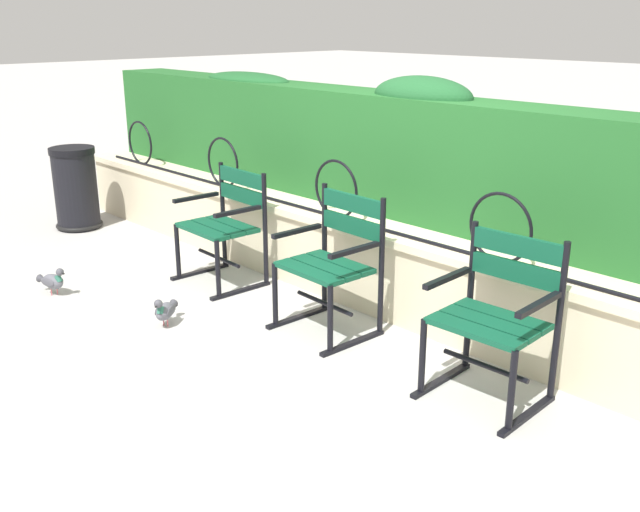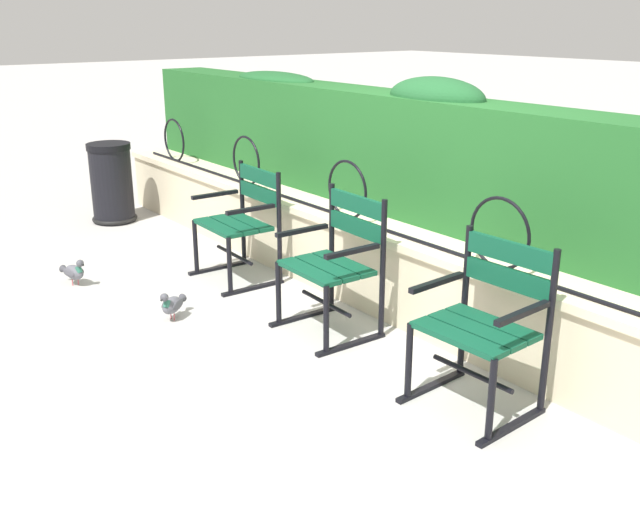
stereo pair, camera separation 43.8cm
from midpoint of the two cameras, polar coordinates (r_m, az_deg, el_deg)
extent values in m
plane|color=#B7B5AF|center=(4.54, -3.57, -6.88)|extent=(60.00, 60.00, 0.00)
cube|color=beige|center=(4.91, 3.14, -1.49)|extent=(7.85, 0.35, 0.53)
cube|color=beige|center=(4.82, 3.20, 1.78)|extent=(7.85, 0.41, 0.05)
cylinder|color=black|center=(4.76, 2.59, 2.03)|extent=(7.30, 0.02, 0.02)
torus|color=black|center=(7.22, -15.82, 8.62)|extent=(0.42, 0.02, 0.42)
torus|color=black|center=(6.07, -9.81, 7.32)|extent=(0.42, 0.02, 0.42)
torus|color=black|center=(5.03, -1.23, 5.30)|extent=(0.42, 0.02, 0.42)
torus|color=black|center=(4.17, 11.23, 2.15)|extent=(0.42, 0.02, 0.42)
cube|color=#236028|center=(5.00, 6.49, 7.57)|extent=(7.69, 0.45, 0.84)
ellipsoid|color=#1F592A|center=(6.46, -7.80, 13.72)|extent=(1.01, 0.41, 0.13)
ellipsoid|color=#1E542A|center=(5.02, 5.60, 12.50)|extent=(0.80, 0.41, 0.28)
cube|color=#0F4C33|center=(5.40, -11.70, 1.94)|extent=(0.56, 0.15, 0.03)
cube|color=#0F4C33|center=(5.46, -10.46, 2.21)|extent=(0.56, 0.15, 0.03)
cube|color=#0F4C33|center=(5.53, -9.25, 2.48)|extent=(0.56, 0.15, 0.03)
cube|color=#0F4C33|center=(5.50, -8.52, 6.16)|extent=(0.56, 0.05, 0.11)
cube|color=#0F4C33|center=(5.53, -8.46, 4.79)|extent=(0.56, 0.05, 0.11)
cylinder|color=black|center=(5.36, -6.72, 1.99)|extent=(0.04, 0.04, 0.86)
cylinder|color=black|center=(5.21, -10.51, -1.14)|extent=(0.04, 0.04, 0.44)
cube|color=black|center=(5.37, -8.65, -2.79)|extent=(0.06, 0.52, 0.02)
cube|color=black|center=(5.19, -8.97, 3.49)|extent=(0.05, 0.40, 0.03)
cylinder|color=black|center=(5.81, -9.86, 3.15)|extent=(0.04, 0.04, 0.86)
cylinder|color=black|center=(5.67, -13.43, 0.29)|extent=(0.04, 0.04, 0.44)
cube|color=black|center=(5.82, -11.64, -1.27)|extent=(0.06, 0.52, 0.02)
cube|color=black|center=(5.65, -12.04, 4.55)|extent=(0.05, 0.40, 0.03)
cylinder|color=black|center=(5.53, -10.32, -0.19)|extent=(0.53, 0.05, 0.03)
cube|color=#0F4C33|center=(4.43, -3.80, -1.35)|extent=(0.54, 0.14, 0.03)
cube|color=#0F4C33|center=(4.51, -2.44, -0.96)|extent=(0.54, 0.14, 0.03)
cube|color=#0F4C33|center=(4.59, -1.11, -0.59)|extent=(0.54, 0.14, 0.03)
cube|color=#0F4C33|center=(4.55, -0.15, 4.18)|extent=(0.54, 0.05, 0.11)
cube|color=#0F4C33|center=(4.59, -0.14, 2.40)|extent=(0.54, 0.05, 0.11)
cylinder|color=black|center=(4.47, 2.12, -1.02)|extent=(0.04, 0.04, 0.90)
cylinder|color=black|center=(4.29, -2.11, -5.19)|extent=(0.04, 0.04, 0.44)
cube|color=black|center=(4.48, -0.19, -6.98)|extent=(0.06, 0.52, 0.02)
cube|color=black|center=(4.26, -0.20, 0.42)|extent=(0.05, 0.40, 0.03)
cylinder|color=black|center=(4.85, -2.23, 0.56)|extent=(0.04, 0.04, 0.90)
cylinder|color=black|center=(4.68, -6.27, -3.19)|extent=(0.04, 0.04, 0.44)
cube|color=black|center=(4.86, -4.36, -4.94)|extent=(0.06, 0.52, 0.02)
cube|color=black|center=(4.66, -4.54, 1.95)|extent=(0.05, 0.40, 0.03)
cylinder|color=black|center=(4.60, -2.39, -3.81)|extent=(0.51, 0.04, 0.03)
cube|color=#0F4C33|center=(3.65, 8.76, -6.00)|extent=(0.54, 0.15, 0.03)
cube|color=#0F4C33|center=(3.75, 9.99, -5.36)|extent=(0.54, 0.15, 0.03)
cube|color=#0F4C33|center=(3.86, 11.14, -4.75)|extent=(0.54, 0.15, 0.03)
cube|color=#0F4C33|center=(3.82, 12.34, 0.75)|extent=(0.53, 0.05, 0.11)
cube|color=#0F4C33|center=(3.86, 12.19, -1.26)|extent=(0.53, 0.05, 0.11)
cylinder|color=black|center=(3.82, 15.33, -5.29)|extent=(0.04, 0.04, 0.88)
cylinder|color=black|center=(3.58, 11.57, -10.64)|extent=(0.04, 0.04, 0.44)
cube|color=black|center=(3.82, 12.96, -12.31)|extent=(0.06, 0.52, 0.02)
cube|color=black|center=(3.56, 13.66, -3.84)|extent=(0.05, 0.40, 0.03)
cylinder|color=black|center=(4.07, 8.85, -3.31)|extent=(0.04, 0.04, 0.88)
cylinder|color=black|center=(3.85, 4.90, -8.12)|extent=(0.04, 0.04, 0.44)
cube|color=black|center=(4.08, 6.55, -9.86)|extent=(0.06, 0.52, 0.02)
cube|color=black|center=(3.83, 6.87, -1.82)|extent=(0.05, 0.40, 0.03)
cylinder|color=black|center=(3.86, 9.79, -8.65)|extent=(0.50, 0.05, 0.03)
ellipsoid|color=#5B5B66|center=(4.87, -14.78, -4.32)|extent=(0.19, 0.21, 0.11)
cylinder|color=#2D6B56|center=(4.80, -15.15, -4.23)|extent=(0.07, 0.08, 0.06)
sphere|color=#494951|center=(4.76, -15.33, -3.73)|extent=(0.06, 0.06, 0.06)
cone|color=black|center=(4.73, -15.49, -3.93)|extent=(0.02, 0.03, 0.01)
cone|color=#404047|center=(4.96, -14.21, -3.88)|extent=(0.10, 0.10, 0.06)
ellipsoid|color=#4E4E56|center=(4.86, -14.28, -4.27)|extent=(0.10, 0.13, 0.07)
ellipsoid|color=#4E4E56|center=(4.89, -15.18, -4.18)|extent=(0.10, 0.13, 0.07)
cylinder|color=#C6515B|center=(4.88, -14.56, -5.25)|extent=(0.01, 0.01, 0.05)
cylinder|color=#C6515B|center=(4.91, -14.84, -5.12)|extent=(0.01, 0.01, 0.05)
ellipsoid|color=#5B5B66|center=(5.66, -22.55, -1.92)|extent=(0.21, 0.14, 0.11)
cylinder|color=#2D6B56|center=(5.60, -22.20, -1.71)|extent=(0.07, 0.06, 0.06)
sphere|color=#494951|center=(5.56, -22.12, -1.23)|extent=(0.06, 0.06, 0.06)
cone|color=black|center=(5.54, -21.92, -1.34)|extent=(0.02, 0.02, 0.01)
cone|color=#404047|center=(5.75, -23.22, -1.74)|extent=(0.09, 0.08, 0.06)
ellipsoid|color=#4E4E56|center=(5.69, -22.28, -1.73)|extent=(0.14, 0.05, 0.07)
ellipsoid|color=#4E4E56|center=(5.65, -22.97, -1.98)|extent=(0.14, 0.05, 0.07)
cylinder|color=#C6515B|center=(5.69, -22.25, -2.64)|extent=(0.01, 0.01, 0.05)
cylinder|color=#C6515B|center=(5.69, -22.66, -2.71)|extent=(0.01, 0.01, 0.05)
cylinder|color=black|center=(7.33, -20.46, 4.83)|extent=(0.40, 0.40, 0.72)
cylinder|color=black|center=(7.25, -20.81, 7.82)|extent=(0.42, 0.42, 0.06)
torus|color=black|center=(7.40, -20.18, 2.35)|extent=(0.44, 0.44, 0.04)
camera|label=1|loc=(0.22, -92.86, -0.95)|focal=40.29mm
camera|label=2|loc=(0.22, 87.14, 0.95)|focal=40.29mm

